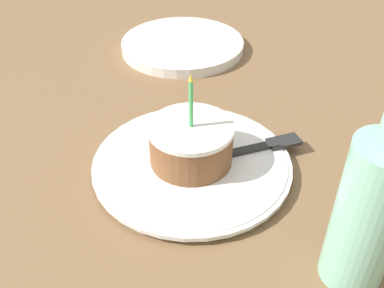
% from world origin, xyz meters
% --- Properties ---
extents(ground_plane, '(2.40, 2.40, 0.04)m').
position_xyz_m(ground_plane, '(0.00, 0.00, -0.02)').
color(ground_plane, brown).
rests_on(ground_plane, ground).
extents(plate, '(0.26, 0.26, 0.01)m').
position_xyz_m(plate, '(0.01, 0.03, 0.01)').
color(plate, white).
rests_on(plate, ground_plane).
extents(cake_slice, '(0.11, 0.11, 0.13)m').
position_xyz_m(cake_slice, '(0.01, 0.03, 0.04)').
color(cake_slice, brown).
rests_on(cake_slice, plate).
extents(fork, '(0.09, 0.17, 0.00)m').
position_xyz_m(fork, '(0.03, -0.05, 0.02)').
color(fork, '#262626').
rests_on(fork, plate).
extents(bottle, '(0.06, 0.06, 0.22)m').
position_xyz_m(bottle, '(-0.14, -0.15, 0.09)').
color(bottle, '#8CD1B2').
rests_on(bottle, ground_plane).
extents(side_plate, '(0.23, 0.23, 0.02)m').
position_xyz_m(side_plate, '(0.36, 0.07, 0.01)').
color(side_plate, white).
rests_on(side_plate, ground_plane).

